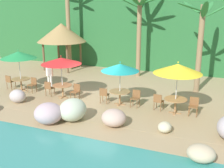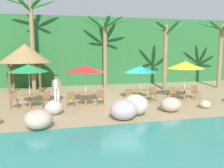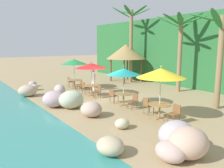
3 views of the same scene
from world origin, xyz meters
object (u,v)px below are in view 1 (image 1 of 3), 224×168
(chair_green_inland, at_px, (10,81))
(chair_yellow_seaward, at_px, (194,105))
(chair_red_seaward, at_px, (76,91))
(palm_tree_third, at_px, (201,33))
(palm_tree_nearest, at_px, (68,9))
(umbrella_red, at_px, (61,61))
(palm_tree_second, at_px, (140,19))
(dining_table_green, at_px, (21,81))
(dining_table_teal, at_px, (120,93))
(chair_green_seaward, at_px, (33,84))
(palapa_hut, at_px, (61,33))
(chair_teal_seaward, at_px, (136,97))
(umbrella_teal, at_px, (120,67))
(chair_yellow_inland, at_px, (158,101))
(umbrella_yellow, at_px, (178,69))
(umbrella_green, at_px, (18,55))
(chair_teal_inland, at_px, (104,94))
(chair_red_inland, at_px, (49,88))
(dining_table_red, at_px, (63,87))
(waiter_in_white, at_px, (49,74))
(dining_table_yellow, at_px, (176,101))

(chair_green_inland, distance_m, chair_yellow_seaward, 11.06)
(chair_red_seaward, xyz_separation_m, palm_tree_third, (6.02, 4.07, 3.00))
(palm_tree_nearest, bearing_deg, chair_red_seaward, -57.28)
(umbrella_red, xyz_separation_m, palm_tree_second, (2.55, 6.17, 1.94))
(umbrella_red, distance_m, chair_red_seaward, 1.82)
(dining_table_green, height_order, dining_table_teal, same)
(chair_green_seaward, bearing_deg, dining_table_green, -179.59)
(chair_green_seaward, xyz_separation_m, palapa_hut, (-1.52, 5.89, 2.38))
(chair_teal_seaward, bearing_deg, chair_red_seaward, -176.45)
(umbrella_teal, bearing_deg, chair_green_seaward, 179.52)
(chair_yellow_inland, xyz_separation_m, palm_tree_nearest, (-8.63, 6.19, 4.20))
(umbrella_yellow, bearing_deg, umbrella_teal, 177.77)
(umbrella_green, relative_size, umbrella_red, 1.05)
(chair_green_seaward, height_order, palm_tree_nearest, palm_tree_nearest)
(umbrella_green, xyz_separation_m, chair_yellow_inland, (8.50, -0.12, -1.69))
(palm_tree_third, bearing_deg, umbrella_yellow, -97.99)
(chair_green_seaward, bearing_deg, chair_teal_inland, -2.42)
(umbrella_red, bearing_deg, palm_tree_second, 67.56)
(chair_teal_inland, bearing_deg, palm_tree_second, 89.99)
(chair_red_inland, xyz_separation_m, umbrella_yellow, (7.16, 0.12, 1.72))
(chair_yellow_seaward, relative_size, palm_tree_nearest, 0.12)
(chair_teal_inland, bearing_deg, dining_table_red, 179.91)
(chair_green_seaward, bearing_deg, waiter_in_white, 55.25)
(chair_red_inland, height_order, umbrella_teal, umbrella_teal)
(dining_table_red, bearing_deg, umbrella_yellow, 0.33)
(dining_table_red, distance_m, waiter_in_white, 1.95)
(chair_green_seaward, distance_m, palm_tree_third, 10.30)
(chair_red_seaward, xyz_separation_m, dining_table_teal, (2.54, 0.17, 0.10))
(umbrella_teal, xyz_separation_m, palm_tree_second, (-0.84, 6.02, 2.05))
(dining_table_teal, bearing_deg, umbrella_red, -177.48)
(umbrella_green, bearing_deg, palapa_hut, 96.45)
(chair_green_seaward, xyz_separation_m, waiter_in_white, (0.61, 0.89, 0.47))
(chair_teal_seaward, distance_m, chair_yellow_seaward, 2.91)
(umbrella_teal, bearing_deg, chair_red_inland, -176.85)
(umbrella_red, xyz_separation_m, chair_yellow_inland, (5.45, 0.07, -1.61))
(dining_table_teal, bearing_deg, dining_table_red, -177.48)
(chair_green_seaward, height_order, chair_green_inland, same)
(dining_table_teal, relative_size, palm_tree_third, 0.21)
(palm_tree_second, bearing_deg, chair_red_seaward, -105.31)
(chair_green_inland, xyz_separation_m, palapa_hut, (0.19, 5.91, 2.38))
(dining_table_red, relative_size, chair_teal_inland, 1.26)
(palm_tree_second, bearing_deg, dining_table_green, -133.10)
(chair_green_seaward, distance_m, dining_table_teal, 5.59)
(palapa_hut, bearing_deg, chair_yellow_inland, -33.29)
(palapa_hut, bearing_deg, umbrella_yellow, -31.14)
(dining_table_red, distance_m, chair_red_inland, 0.86)
(palm_tree_nearest, relative_size, palm_tree_second, 1.21)
(chair_yellow_seaward, height_order, chair_yellow_inland, same)
(umbrella_yellow, xyz_separation_m, palm_tree_second, (-3.76, 6.14, 1.83))
(umbrella_red, xyz_separation_m, dining_table_yellow, (6.31, 0.04, -1.51))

